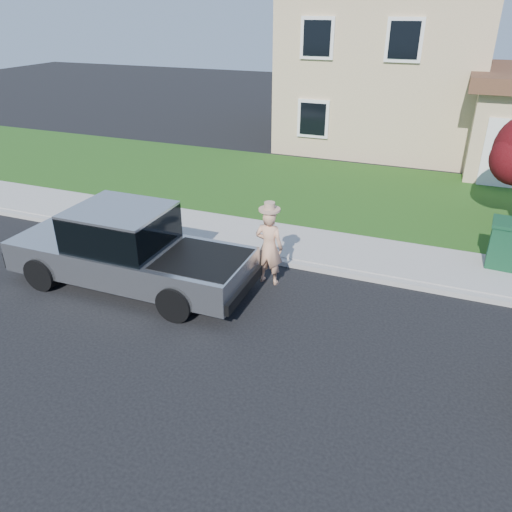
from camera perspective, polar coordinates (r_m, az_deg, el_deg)
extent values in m
plane|color=black|center=(9.93, -1.23, -8.42)|extent=(80.00, 80.00, 0.00)
cube|color=gray|center=(12.01, 8.55, -1.67)|extent=(40.00, 0.20, 0.12)
cube|color=gray|center=(12.96, 9.72, 0.54)|extent=(40.00, 2.00, 0.15)
cube|color=#184012|center=(17.08, 13.08, 6.68)|extent=(40.00, 7.00, 0.10)
cube|color=tan|center=(24.80, 15.01, 20.11)|extent=(8.00, 9.00, 6.40)
cube|color=white|center=(20.66, 7.02, 23.49)|extent=(1.30, 0.10, 1.50)
cube|color=white|center=(20.07, 16.59, 22.58)|extent=(1.30, 0.10, 1.50)
cube|color=black|center=(21.04, 6.55, 15.31)|extent=(1.30, 0.10, 1.50)
cylinder|color=black|center=(12.07, -23.29, -1.85)|extent=(0.76, 0.29, 0.76)
cylinder|color=black|center=(13.21, -18.21, 1.50)|extent=(0.76, 0.29, 0.76)
cylinder|color=black|center=(10.15, -9.20, -5.36)|extent=(0.76, 0.29, 0.76)
cylinder|color=black|center=(11.48, -4.86, -1.06)|extent=(0.76, 0.29, 0.76)
cube|color=#A7A9AE|center=(11.46, -14.17, -0.33)|extent=(5.44, 1.92, 0.69)
cube|color=black|center=(11.24, -15.18, 3.09)|extent=(2.01, 1.78, 0.81)
cube|color=#A7A9AE|center=(11.08, -15.43, 5.08)|extent=(2.01, 1.78, 0.08)
cube|color=black|center=(10.43, -6.14, -0.41)|extent=(1.72, 1.63, 0.06)
cube|color=black|center=(13.21, -23.96, 1.16)|extent=(0.12, 1.81, 0.38)
cube|color=black|center=(10.32, -1.36, -3.78)|extent=(0.12, 1.81, 0.24)
cube|color=black|center=(12.46, -15.27, 4.97)|extent=(0.11, 0.21, 0.17)
imported|color=tan|center=(11.12, 1.50, 1.01)|extent=(0.66, 0.44, 1.78)
cylinder|color=tan|center=(10.76, 1.56, 5.38)|extent=(0.47, 0.47, 0.05)
cylinder|color=tan|center=(10.73, 1.56, 5.74)|extent=(0.24, 0.24, 0.17)
cube|color=#103A21|center=(13.10, 26.42, 1.13)|extent=(0.67, 0.77, 1.04)
cube|color=#103A21|center=(12.90, 26.92, 3.37)|extent=(0.74, 0.83, 0.08)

